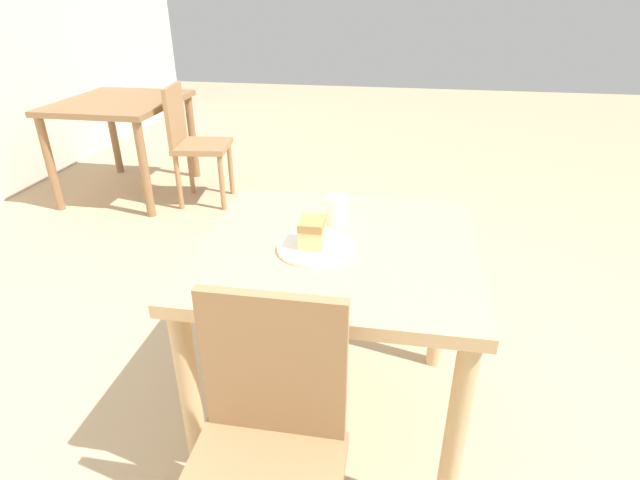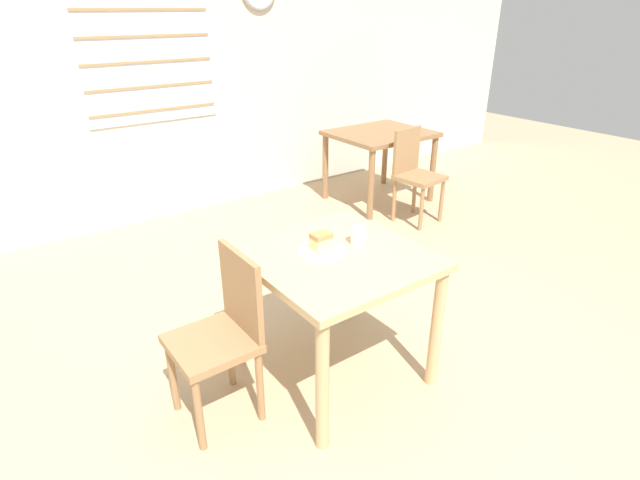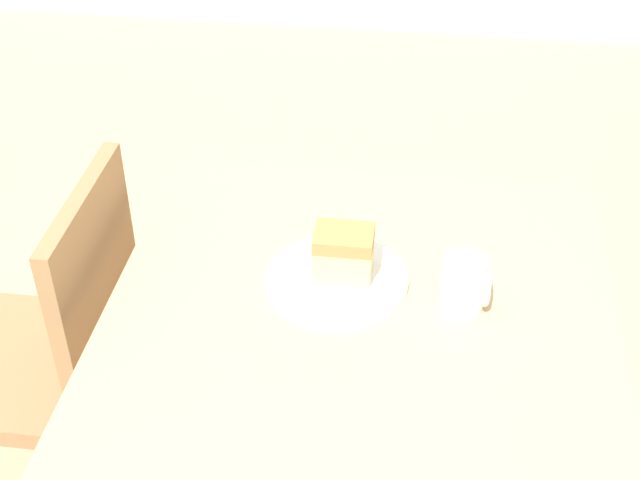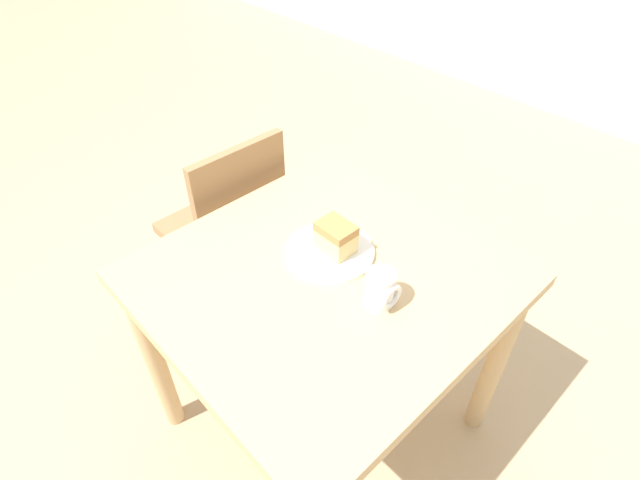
% 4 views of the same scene
% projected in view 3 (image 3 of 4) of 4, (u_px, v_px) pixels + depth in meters
% --- Properties ---
extents(dining_table_near, '(0.82, 0.86, 0.73)m').
position_uv_depth(dining_table_near, '(359.00, 358.00, 1.51)').
color(dining_table_near, tan).
rests_on(dining_table_near, ground_plane).
extents(chair_near_window, '(0.37, 0.37, 0.85)m').
position_uv_depth(chair_near_window, '(57.00, 354.00, 1.73)').
color(chair_near_window, '#9E754C').
rests_on(chair_near_window, ground_plane).
extents(plate, '(0.24, 0.24, 0.01)m').
position_uv_depth(plate, '(337.00, 280.00, 1.49)').
color(plate, white).
rests_on(plate, dining_table_near).
extents(cake_slice, '(0.10, 0.07, 0.08)m').
position_uv_depth(cake_slice, '(344.00, 253.00, 1.47)').
color(cake_slice, '#E0C67F').
rests_on(cake_slice, plate).
extents(coffee_mug, '(0.08, 0.07, 0.09)m').
position_uv_depth(coffee_mug, '(465.00, 285.00, 1.42)').
color(coffee_mug, white).
rests_on(coffee_mug, dining_table_near).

